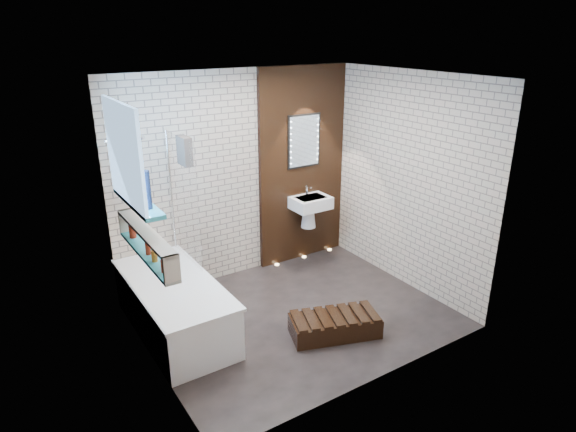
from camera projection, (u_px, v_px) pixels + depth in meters
ground at (295, 315)px, 5.62m from camera, size 3.20×3.20×0.00m
room_shell at (296, 207)px, 5.16m from camera, size 3.24×3.20×2.60m
walnut_panel at (302, 167)px, 6.63m from camera, size 1.30×0.06×2.60m
clerestory_window at (127, 164)px, 4.42m from camera, size 0.18×1.00×0.94m
display_niche at (147, 243)px, 4.53m from camera, size 0.14×1.30×0.26m
bathtub at (175, 306)px, 5.24m from camera, size 0.79×1.74×0.70m
bath_screen at (184, 200)px, 5.42m from camera, size 0.01×0.78×1.40m
towel at (185, 151)px, 5.11m from camera, size 0.09×0.23×0.30m
shower_head at (135, 138)px, 4.99m from camera, size 0.18×0.18×0.02m
washbasin at (310, 207)px, 6.66m from camera, size 0.50×0.36×0.58m
led_mirror at (304, 141)px, 6.48m from camera, size 0.50×0.02×0.70m
walnut_step at (335, 326)px, 5.24m from camera, size 1.00×0.69×0.20m
niche_bottles at (144, 243)px, 4.62m from camera, size 0.07×0.94×0.17m
sill_vases at (135, 185)px, 4.59m from camera, size 0.20×0.53×0.34m
floor_uplights at (304, 257)px, 7.04m from camera, size 0.96×0.06×0.01m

